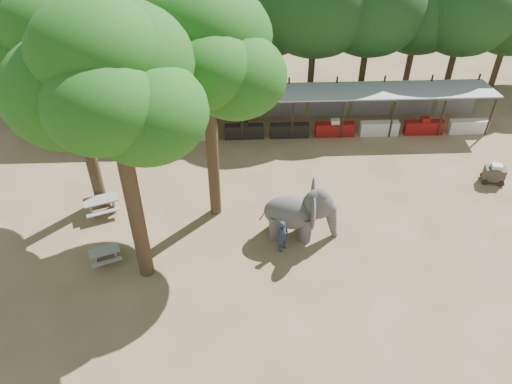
{
  "coord_description": "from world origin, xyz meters",
  "views": [
    {
      "loc": [
        -1.77,
        -13.35,
        16.78
      ],
      "look_at": [
        -1.0,
        5.0,
        2.0
      ],
      "focal_mm": 35.0,
      "sensor_mm": 36.0,
      "label": 1
    }
  ],
  "objects_px": {
    "handler": "(283,236)",
    "cart_back": "(494,173)",
    "yard_tree_center": "(107,81)",
    "yard_tree_left": "(62,51)",
    "elephant": "(300,212)",
    "picnic_table_far": "(101,204)",
    "yard_tree_back": "(203,50)",
    "picnic_table_near": "(105,254)"
  },
  "relations": [
    {
      "from": "handler",
      "to": "cart_back",
      "type": "xyz_separation_m",
      "value": [
        11.95,
        4.71,
        -0.28
      ]
    },
    {
      "from": "yard_tree_center",
      "to": "yard_tree_left",
      "type": "bearing_deg",
      "value": 120.96
    },
    {
      "from": "elephant",
      "to": "handler",
      "type": "xyz_separation_m",
      "value": [
        -0.89,
        -1.02,
        -0.54
      ]
    },
    {
      "from": "elephant",
      "to": "cart_back",
      "type": "distance_m",
      "value": 11.69
    },
    {
      "from": "yard_tree_center",
      "to": "picnic_table_far",
      "type": "bearing_deg",
      "value": 123.32
    },
    {
      "from": "elephant",
      "to": "cart_back",
      "type": "height_order",
      "value": "elephant"
    },
    {
      "from": "yard_tree_back",
      "to": "cart_back",
      "type": "xyz_separation_m",
      "value": [
        15.25,
        1.66,
        -7.98
      ]
    },
    {
      "from": "yard_tree_back",
      "to": "elephant",
      "type": "distance_m",
      "value": 8.53
    },
    {
      "from": "handler",
      "to": "yard_tree_left",
      "type": "bearing_deg",
      "value": 104.74
    },
    {
      "from": "handler",
      "to": "elephant",
      "type": "bearing_deg",
      "value": -2.66
    },
    {
      "from": "yard_tree_back",
      "to": "handler",
      "type": "height_order",
      "value": "yard_tree_back"
    },
    {
      "from": "yard_tree_left",
      "to": "elephant",
      "type": "bearing_deg",
      "value": -16.53
    },
    {
      "from": "yard_tree_left",
      "to": "cart_back",
      "type": "relative_size",
      "value": 8.37
    },
    {
      "from": "picnic_table_near",
      "to": "cart_back",
      "type": "bearing_deg",
      "value": -6.11
    },
    {
      "from": "yard_tree_back",
      "to": "elephant",
      "type": "bearing_deg",
      "value": -25.81
    },
    {
      "from": "picnic_table_far",
      "to": "cart_back",
      "type": "height_order",
      "value": "cart_back"
    },
    {
      "from": "handler",
      "to": "yard_tree_center",
      "type": "bearing_deg",
      "value": 136.87
    },
    {
      "from": "yard_tree_back",
      "to": "cart_back",
      "type": "bearing_deg",
      "value": 6.23
    },
    {
      "from": "elephant",
      "to": "yard_tree_back",
      "type": "bearing_deg",
      "value": 161.67
    },
    {
      "from": "picnic_table_far",
      "to": "yard_tree_back",
      "type": "bearing_deg",
      "value": -20.21
    },
    {
      "from": "picnic_table_far",
      "to": "yard_tree_left",
      "type": "bearing_deg",
      "value": 90.08
    },
    {
      "from": "yard_tree_center",
      "to": "picnic_table_near",
      "type": "bearing_deg",
      "value": 162.36
    },
    {
      "from": "elephant",
      "to": "yard_tree_left",
      "type": "bearing_deg",
      "value": 170.94
    },
    {
      "from": "elephant",
      "to": "picnic_table_near",
      "type": "bearing_deg",
      "value": -163.7
    },
    {
      "from": "yard_tree_left",
      "to": "picnic_table_near",
      "type": "relative_size",
      "value": 6.63
    },
    {
      "from": "yard_tree_back",
      "to": "elephant",
      "type": "relative_size",
      "value": 3.07
    },
    {
      "from": "yard_tree_center",
      "to": "cart_back",
      "type": "height_order",
      "value": "yard_tree_center"
    },
    {
      "from": "handler",
      "to": "picnic_table_far",
      "type": "bearing_deg",
      "value": 109.39
    },
    {
      "from": "yard_tree_back",
      "to": "yard_tree_left",
      "type": "bearing_deg",
      "value": 170.54
    },
    {
      "from": "picnic_table_far",
      "to": "handler",
      "type": "bearing_deg",
      "value": -39.01
    },
    {
      "from": "yard_tree_center",
      "to": "picnic_table_far",
      "type": "relative_size",
      "value": 5.78
    },
    {
      "from": "yard_tree_left",
      "to": "elephant",
      "type": "relative_size",
      "value": 2.98
    },
    {
      "from": "elephant",
      "to": "picnic_table_far",
      "type": "xyz_separation_m",
      "value": [
        -9.82,
        2.03,
        -0.85
      ]
    },
    {
      "from": "yard_tree_back",
      "to": "picnic_table_far",
      "type": "relative_size",
      "value": 5.46
    },
    {
      "from": "yard_tree_center",
      "to": "handler",
      "type": "height_order",
      "value": "yard_tree_center"
    },
    {
      "from": "handler",
      "to": "cart_back",
      "type": "height_order",
      "value": "handler"
    },
    {
      "from": "yard_tree_center",
      "to": "picnic_table_near",
      "type": "distance_m",
      "value": 8.98
    },
    {
      "from": "yard_tree_center",
      "to": "yard_tree_back",
      "type": "bearing_deg",
      "value": 53.14
    },
    {
      "from": "elephant",
      "to": "picnic_table_far",
      "type": "bearing_deg",
      "value": 175.8
    },
    {
      "from": "picnic_table_far",
      "to": "elephant",
      "type": "bearing_deg",
      "value": -31.83
    },
    {
      "from": "yard_tree_back",
      "to": "picnic_table_near",
      "type": "distance_m",
      "value": 10.03
    },
    {
      "from": "handler",
      "to": "picnic_table_near",
      "type": "relative_size",
      "value": 1.02
    }
  ]
}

